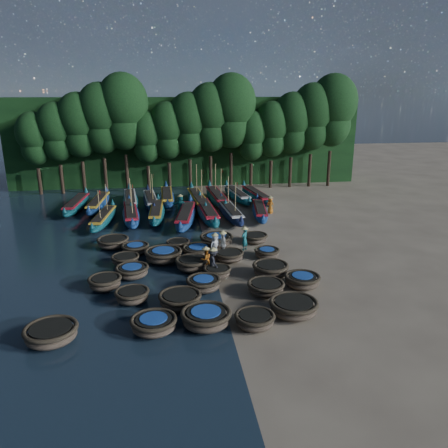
{
  "coord_description": "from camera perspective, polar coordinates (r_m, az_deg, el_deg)",
  "views": [
    {
      "loc": [
        -2.79,
        -28.17,
        10.66
      ],
      "look_at": [
        1.43,
        2.18,
        1.3
      ],
      "focal_mm": 35.0,
      "sensor_mm": 36.0,
      "label": 1
    }
  ],
  "objects": [
    {
      "name": "fisherman_6",
      "position": [
        39.76,
        6.06,
        2.56
      ],
      "size": [
        0.86,
        0.84,
        1.7
      ],
      "rotation": [
        0.0,
        0.0,
        5.55
      ],
      "color": "#C76B1A",
      "rests_on": "ground"
    },
    {
      "name": "long_boat_9",
      "position": [
        42.89,
        -18.71,
        2.42
      ],
      "size": [
        2.0,
        7.97,
        1.41
      ],
      "rotation": [
        0.0,
        0.0,
        -0.08
      ],
      "color": "#0E4A53",
      "rests_on": "ground"
    },
    {
      "name": "coracle_12",
      "position": [
        27.11,
        -4.2,
        -5.18
      ],
      "size": [
        2.08,
        2.08,
        0.79
      ],
      "rotation": [
        0.0,
        0.0,
        -0.11
      ],
      "color": "brown",
      "rests_on": "ground"
    },
    {
      "name": "tree_10",
      "position": [
        49.38,
        3.64,
        11.5
      ],
      "size": [
        3.68,
        3.68,
        8.68
      ],
      "color": "black",
      "rests_on": "ground"
    },
    {
      "name": "coracle_9",
      "position": [
        25.19,
        10.19,
        -7.25
      ],
      "size": [
        2.18,
        2.18,
        0.75
      ],
      "rotation": [
        0.0,
        0.0,
        -0.18
      ],
      "color": "brown",
      "rests_on": "ground"
    },
    {
      "name": "long_boat_12",
      "position": [
        42.71,
        -9.53,
        3.03
      ],
      "size": [
        2.16,
        7.9,
        3.37
      ],
      "rotation": [
        0.0,
        0.0,
        0.1
      ],
      "color": "#0E1636",
      "rests_on": "ground"
    },
    {
      "name": "fisherman_0",
      "position": [
        29.05,
        -1.18,
        -2.72
      ],
      "size": [
        0.94,
        0.85,
        1.81
      ],
      "rotation": [
        0.0,
        0.0,
        0.56
      ],
      "color": "beige",
      "rests_on": "ground"
    },
    {
      "name": "long_boat_17",
      "position": [
        44.08,
        4.22,
        3.69
      ],
      "size": [
        2.59,
        8.22,
        1.46
      ],
      "rotation": [
        0.0,
        0.0,
        0.14
      ],
      "color": "#0E4A53",
      "rests_on": "ground"
    },
    {
      "name": "long_boat_8",
      "position": [
        38.72,
        4.7,
        1.71
      ],
      "size": [
        2.32,
        7.37,
        1.31
      ],
      "rotation": [
        0.0,
        0.0,
        -0.14
      ],
      "color": "navy",
      "rests_on": "ground"
    },
    {
      "name": "long_boat_2",
      "position": [
        37.68,
        -15.45,
        0.73
      ],
      "size": [
        2.13,
        7.48,
        3.2
      ],
      "rotation": [
        0.0,
        0.0,
        -0.11
      ],
      "color": "#0E4A53",
      "rests_on": "ground"
    },
    {
      "name": "coracle_5",
      "position": [
        23.64,
        -11.91,
        -9.1
      ],
      "size": [
        2.21,
        2.21,
        0.71
      ],
      "rotation": [
        0.0,
        0.0,
        0.42
      ],
      "color": "brown",
      "rests_on": "ground"
    },
    {
      "name": "tree_8",
      "position": [
        48.53,
        -1.81,
        13.83
      ],
      "size": [
        4.92,
        4.92,
        11.6
      ],
      "color": "black",
      "rests_on": "ground"
    },
    {
      "name": "fisherman_4",
      "position": [
        29.11,
        -0.15,
        -2.56
      ],
      "size": [
        0.52,
        1.04,
        1.92
      ],
      "rotation": [
        0.0,
        0.0,
        4.8
      ],
      "color": "beige",
      "rests_on": "ground"
    },
    {
      "name": "coracle_13",
      "position": [
        26.05,
        -0.88,
        -6.26
      ],
      "size": [
        1.67,
        1.67,
        0.66
      ],
      "rotation": [
        0.0,
        0.0,
        0.11
      ],
      "color": "brown",
      "rests_on": "ground"
    },
    {
      "name": "coracle_8",
      "position": [
        24.16,
        5.48,
        -8.24
      ],
      "size": [
        2.53,
        2.53,
        0.7
      ],
      "rotation": [
        0.0,
        0.0,
        -0.42
      ],
      "color": "brown",
      "rests_on": "ground"
    },
    {
      "name": "tree_9",
      "position": [
        48.79,
        0.96,
        14.65
      ],
      "size": [
        5.34,
        5.34,
        12.58
      ],
      "color": "black",
      "rests_on": "ground"
    },
    {
      "name": "coracle_22",
      "position": [
        30.79,
        -6.03,
        -2.64
      ],
      "size": [
        1.99,
        1.99,
        0.64
      ],
      "rotation": [
        0.0,
        0.0,
        0.37
      ],
      "color": "brown",
      "rests_on": "ground"
    },
    {
      "name": "fisherman_1",
      "position": [
        30.34,
        2.7,
        -1.77
      ],
      "size": [
        0.68,
        0.69,
        1.81
      ],
      "rotation": [
        0.0,
        0.0,
        3.95
      ],
      "color": "#186267",
      "rests_on": "ground"
    },
    {
      "name": "tree_3",
      "position": [
        48.66,
        -15.78,
        13.23
      ],
      "size": [
        4.92,
        4.92,
        11.6
      ],
      "color": "black",
      "rests_on": "ground"
    },
    {
      "name": "coracle_11",
      "position": [
        26.61,
        -11.9,
        -6.03
      ],
      "size": [
        2.23,
        2.23,
        0.73
      ],
      "rotation": [
        0.0,
        0.0,
        0.25
      ],
      "color": "brown",
      "rests_on": "ground"
    },
    {
      "name": "ground",
      "position": [
        30.25,
        -2.11,
        -3.66
      ],
      "size": [
        120.0,
        120.0,
        0.0
      ],
      "primitive_type": "plane",
      "color": "gray",
      "rests_on": "ground"
    },
    {
      "name": "coracle_3",
      "position": [
        20.96,
        4.04,
        -12.36
      ],
      "size": [
        2.33,
        2.33,
        0.7
      ],
      "rotation": [
        0.0,
        0.0,
        -0.39
      ],
      "color": "brown",
      "rests_on": "ground"
    },
    {
      "name": "long_boat_10",
      "position": [
        42.71,
        -16.1,
        2.61
      ],
      "size": [
        2.0,
        8.14,
        1.44
      ],
      "rotation": [
        0.0,
        0.0,
        -0.07
      ],
      "color": "navy",
      "rests_on": "ground"
    },
    {
      "name": "tree_13",
      "position": [
        51.05,
        11.52,
        13.67
      ],
      "size": [
        4.92,
        4.92,
        11.6
      ],
      "color": "black",
      "rests_on": "ground"
    },
    {
      "name": "coracle_1",
      "position": [
        20.79,
        -9.16,
        -12.75
      ],
      "size": [
        2.43,
        2.43,
        0.73
      ],
      "rotation": [
        0.0,
        0.0,
        -0.22
      ],
      "color": "brown",
      "rests_on": "ground"
    },
    {
      "name": "coracle_10",
      "position": [
        25.44,
        -15.29,
        -7.36
      ],
      "size": [
        2.15,
        2.15,
        0.75
      ],
      "rotation": [
        0.0,
        0.0,
        0.31
      ],
      "color": "brown",
      "rests_on": "ground"
    },
    {
      "name": "fisherman_3",
      "position": [
        26.25,
        -1.41,
        -4.9
      ],
      "size": [
        0.91,
        1.22,
        1.88
      ],
      "rotation": [
        0.0,
        0.0,
        1.87
      ],
      "color": "black",
      "rests_on": "ground"
    },
    {
      "name": "coracle_7",
      "position": [
        24.4,
        -2.69,
        -7.78
      ],
      "size": [
        1.99,
        1.99,
        0.76
      ],
      "rotation": [
        0.0,
        0.0,
        0.12
      ],
      "color": "brown",
      "rests_on": "ground"
    },
    {
      "name": "long_boat_3",
      "position": [
        38.2,
        -12.07,
        1.25
      ],
      "size": [
        2.21,
        8.11,
        3.46
      ],
      "rotation": [
        0.0,
        0.0,
        0.1
      ],
      "color": "navy",
      "rests_on": "ground"
    },
    {
      "name": "long_boat_6",
      "position": [
        37.85,
        -2.25,
        1.56
      ],
      "size": [
        2.07,
        8.93,
        1.57
      ],
      "rotation": [
        0.0,
        0.0,
        0.06
      ],
      "color": "#0E4A53",
      "rests_on": "ground"
    },
    {
      "name": "long_boat_15",
      "position": [
        43.19,
        -0.95,
        3.5
      ],
      "size": [
        2.11,
        8.79,
        3.74
      ],
      "rotation": [
        0.0,
        0.0,
        0.07
      ],
      "color": "#0E4A53",
      "rests_on": "ground"
    },
    {
      "name": "coracle_19",
      "position": [
        29.19,
        5.62,
        -3.75
      ],
      "size": [
        1.85,
        1.85,
        0.63
      ],
      "rotation": [
        0.0,
        0.0,
        -0.2
      ],
      "color": "brown",
      "rests_on": "ground"
    },
    {
      "name": "long_boat_11",
      "position": [
        43.19,
        -12.12,
        3.08
      ],
      "size": [
        2.16,
        8.33,
        1.47
      ],
      "rotation": [
        0.0,
        0.0,
        0.09
      ],
      "color": "#0E4A53",
      "rests_on": "ground"
    },
    {
      "name": "tree_14",
      "position": [
        51.82,
        14.04,
        14.3
      ],
      "size": [
        5.34,
        5.34,
        12.58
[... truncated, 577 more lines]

